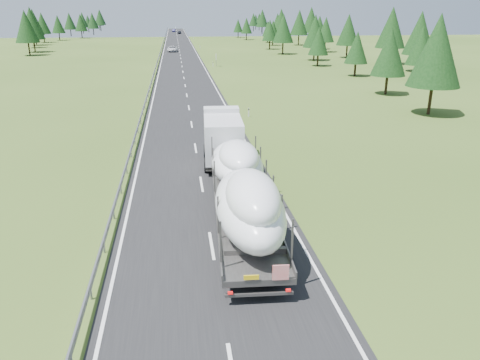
{
  "coord_description": "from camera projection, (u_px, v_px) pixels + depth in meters",
  "views": [
    {
      "loc": [
        -1.41,
        -21.18,
        11.27
      ],
      "look_at": [
        1.92,
        3.43,
        2.23
      ],
      "focal_mm": 35.0,
      "sensor_mm": 36.0,
      "label": 1
    }
  ],
  "objects": [
    {
      "name": "boat_truck",
      "position": [
        238.0,
        172.0,
        27.27
      ],
      "size": [
        3.84,
        21.66,
        4.5
      ],
      "color": "silver",
      "rests_on": "ground"
    },
    {
      "name": "marker_posts",
      "position": [
        196.0,
        42.0,
        168.72
      ],
      "size": [
        0.13,
        350.08,
        1.0
      ],
      "color": "silver",
      "rests_on": "ground"
    },
    {
      "name": "distant_van",
      "position": [
        172.0,
        49.0,
        134.0
      ],
      "size": [
        2.93,
        5.94,
        1.62
      ],
      "primitive_type": "imported",
      "rotation": [
        0.0,
        0.0,
        -0.04
      ],
      "color": "silver",
      "rests_on": "ground"
    },
    {
      "name": "highway_sign",
      "position": [
        216.0,
        58.0,
        98.53
      ],
      "size": [
        0.08,
        0.9,
        2.6
      ],
      "color": "slate",
      "rests_on": "ground"
    },
    {
      "name": "guardrail",
      "position": [
        159.0,
        56.0,
        115.94
      ],
      "size": [
        0.1,
        400.0,
        0.76
      ],
      "color": "slate",
      "rests_on": "ground"
    },
    {
      "name": "tree_line_right",
      "position": [
        325.0,
        28.0,
        126.83
      ],
      "size": [
        27.3,
        313.81,
        12.44
      ],
      "color": "black",
      "rests_on": "ground"
    },
    {
      "name": "ground",
      "position": [
        212.0,
        246.0,
        23.75
      ],
      "size": [
        400.0,
        400.0,
        0.0
      ],
      "primitive_type": "plane",
      "color": "#374E1A",
      "rests_on": "ground"
    },
    {
      "name": "road_surface",
      "position": [
        181.0,
        58.0,
        116.87
      ],
      "size": [
        10.0,
        400.0,
        0.02
      ],
      "primitive_type": "cube",
      "color": "black",
      "rests_on": "ground"
    },
    {
      "name": "tree_line_left",
      "position": [
        15.0,
        27.0,
        128.89
      ],
      "size": [
        15.48,
        314.34,
        12.22
      ],
      "color": "black",
      "rests_on": "ground"
    },
    {
      "name": "distant_car_dark",
      "position": [
        179.0,
        32.0,
        236.32
      ],
      "size": [
        2.03,
        4.36,
        1.45
      ],
      "primitive_type": "imported",
      "rotation": [
        0.0,
        0.0,
        -0.08
      ],
      "color": "black",
      "rests_on": "ground"
    },
    {
      "name": "distant_car_blue",
      "position": [
        174.0,
        30.0,
        255.78
      ],
      "size": [
        2.05,
        4.96,
        1.6
      ],
      "primitive_type": "imported",
      "rotation": [
        0.0,
        0.0,
        -0.08
      ],
      "color": "#16153D",
      "rests_on": "ground"
    }
  ]
}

